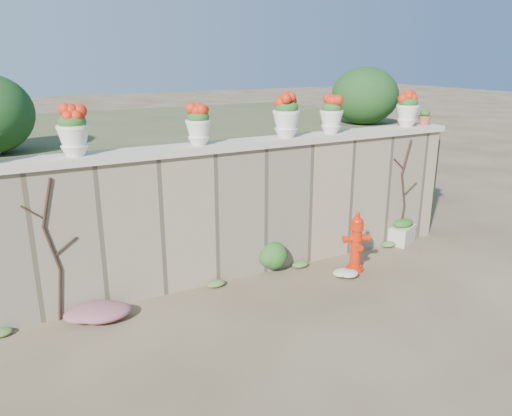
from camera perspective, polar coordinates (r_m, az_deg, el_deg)
ground at (r=6.62m, az=4.93°, el=-13.09°), size 80.00×80.00×0.00m
stone_wall at (r=7.65m, az=-2.24°, el=-0.56°), size 8.00×0.40×2.00m
wall_cap at (r=7.40m, az=-2.34°, el=7.21°), size 8.10×0.52×0.10m
raised_fill at (r=10.52m, az=-9.97°, el=4.13°), size 9.00×6.00×2.00m
back_shrub_right at (r=10.20m, az=12.32°, el=12.42°), size 1.30×1.30×1.10m
vine_left at (r=6.77m, az=-22.19°, el=-4.36°), size 0.60×0.04×1.91m
vine_right at (r=9.31m, az=16.53°, el=1.92°), size 0.60×0.04×1.91m
fire_hydrant at (r=8.05m, az=11.38°, el=-3.79°), size 0.43×0.30×0.98m
planter_box at (r=9.53m, az=16.37°, el=-2.63°), size 0.63×0.52×0.46m
green_shrub at (r=7.90m, az=2.32°, el=-5.29°), size 0.66×0.59×0.62m
magenta_clump at (r=6.90m, az=-17.79°, el=-11.29°), size 1.00×0.66×0.27m
white_flowers at (r=7.86m, az=9.83°, el=-7.38°), size 0.52×0.42×0.19m
urn_pot_1 at (r=6.68m, az=-20.18°, el=8.23°), size 0.40×0.40×0.62m
urn_pot_2 at (r=7.11m, az=-6.60°, el=9.40°), size 0.36×0.36×0.56m
urn_pot_3 at (r=7.75m, az=3.48°, el=10.47°), size 0.42×0.42×0.66m
urn_pot_4 at (r=8.23m, az=8.61°, el=10.47°), size 0.38×0.38×0.59m
urn_pot_5 at (r=9.31m, az=16.93°, el=10.74°), size 0.39×0.39×0.61m
terracotta_pot at (r=9.64m, az=18.70°, el=9.71°), size 0.22×0.22×0.27m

